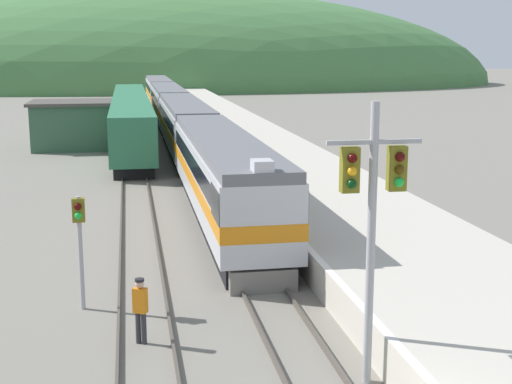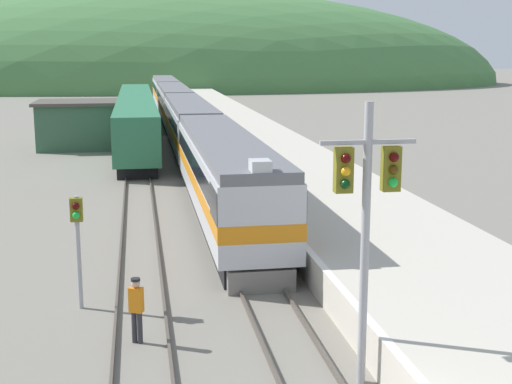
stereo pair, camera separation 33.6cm
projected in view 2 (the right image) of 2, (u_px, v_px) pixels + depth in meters
name	position (u px, v px, depth m)	size (l,w,h in m)	color
track_main	(171.00, 118.00, 80.59)	(1.52, 180.00, 0.16)	#4C443D
track_siding	(136.00, 118.00, 79.97)	(1.51, 180.00, 0.16)	#4C443D
platform	(242.00, 133.00, 61.99)	(7.12, 140.00, 1.16)	#BCB5A5
distant_hills	(154.00, 86.00, 151.90)	(153.22, 68.95, 40.80)	#477A42
station_shed	(81.00, 124.00, 56.37)	(6.86, 5.94, 3.72)	#385B42
express_train_lead_car	(225.00, 175.00, 32.03)	(2.88, 20.28, 4.31)	black
carriage_second	(189.00, 126.00, 52.78)	(2.87, 20.42, 3.95)	black
carriage_third	(174.00, 104.00, 73.37)	(2.87, 20.42, 3.95)	black
carriage_fourth	(165.00, 92.00, 93.97)	(2.87, 20.42, 3.95)	black
siding_train	(136.00, 117.00, 61.07)	(2.90, 40.07, 3.82)	black
signal_mast_main	(366.00, 205.00, 15.99)	(2.20, 0.42, 6.63)	#9E9EA3
signal_post_siding	(77.00, 228.00, 21.17)	(0.36, 0.42, 3.49)	#9E9EA3
track_worker	(136.00, 306.00, 18.93)	(0.42, 0.37, 1.81)	#2D2D33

